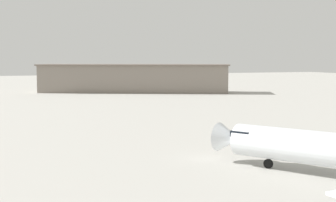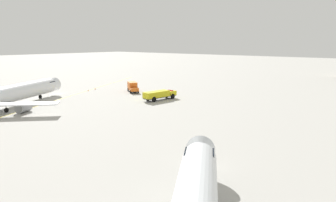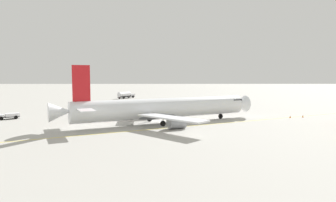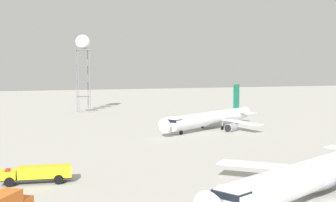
{
  "view_description": "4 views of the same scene",
  "coord_description": "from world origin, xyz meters",
  "px_view_note": "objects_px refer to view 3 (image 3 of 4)",
  "views": [
    {
      "loc": [
        -31.29,
        49.56,
        12.73
      ],
      "look_at": [
        -51.61,
        -3.68,
        7.51
      ],
      "focal_mm": 50.98,
      "sensor_mm": 36.0,
      "label": 1
    },
    {
      "loc": [
        -76.79,
        26.49,
        15.7
      ],
      "look_at": [
        -51.61,
        -3.68,
        7.97
      ],
      "focal_mm": 32.34,
      "sensor_mm": 36.0,
      "label": 2
    },
    {
      "loc": [
        -63.32,
        -1.61,
        9.9
      ],
      "look_at": [
        -0.7,
        -2.17,
        4.52
      ],
      "focal_mm": 31.29,
      "sensor_mm": 36.0,
      "label": 3
    },
    {
      "loc": [
        47.58,
        -39.92,
        17.05
      ],
      "look_at": [
        -51.61,
        -3.68,
        9.35
      ],
      "focal_mm": 50.39,
      "sensor_mm": 36.0,
      "label": 4
    }
  ],
  "objects_px": {
    "baggage_truck_truck": "(87,105)",
    "pushback_tug_truck": "(9,115)",
    "safety_cone_near": "(290,117)",
    "safety_cone_mid": "(303,116)",
    "airliner_main": "(162,109)",
    "fuel_tanker_truck": "(126,95)"
  },
  "relations": [
    {
      "from": "pushback_tug_truck",
      "to": "safety_cone_near",
      "type": "height_order",
      "value": "pushback_tug_truck"
    },
    {
      "from": "pushback_tug_truck",
      "to": "safety_cone_mid",
      "type": "xyz_separation_m",
      "value": [
        2.07,
        -69.15,
        -0.52
      ]
    },
    {
      "from": "fuel_tanker_truck",
      "to": "pushback_tug_truck",
      "type": "xyz_separation_m",
      "value": [
        -62.21,
        18.46,
        -0.78
      ]
    },
    {
      "from": "baggage_truck_truck",
      "to": "safety_cone_mid",
      "type": "xyz_separation_m",
      "value": [
        -22.67,
        -57.69,
        -0.43
      ]
    },
    {
      "from": "fuel_tanker_truck",
      "to": "safety_cone_mid",
      "type": "xyz_separation_m",
      "value": [
        -60.13,
        -50.69,
        -1.3
      ]
    },
    {
      "from": "safety_cone_mid",
      "to": "pushback_tug_truck",
      "type": "bearing_deg",
      "value": 91.72
    },
    {
      "from": "safety_cone_near",
      "to": "safety_cone_mid",
      "type": "distance_m",
      "value": 3.55
    },
    {
      "from": "baggage_truck_truck",
      "to": "pushback_tug_truck",
      "type": "bearing_deg",
      "value": 140.07
    },
    {
      "from": "pushback_tug_truck",
      "to": "safety_cone_mid",
      "type": "relative_size",
      "value": 8.86
    },
    {
      "from": "baggage_truck_truck",
      "to": "pushback_tug_truck",
      "type": "relative_size",
      "value": 0.81
    },
    {
      "from": "airliner_main",
      "to": "fuel_tanker_truck",
      "type": "height_order",
      "value": "airliner_main"
    },
    {
      "from": "pushback_tug_truck",
      "to": "baggage_truck_truck",
      "type": "bearing_deg",
      "value": -146.82
    },
    {
      "from": "airliner_main",
      "to": "pushback_tug_truck",
      "type": "bearing_deg",
      "value": 143.91
    },
    {
      "from": "baggage_truck_truck",
      "to": "safety_cone_near",
      "type": "height_order",
      "value": "baggage_truck_truck"
    },
    {
      "from": "baggage_truck_truck",
      "to": "fuel_tanker_truck",
      "type": "bearing_deg",
      "value": -25.67
    },
    {
      "from": "airliner_main",
      "to": "pushback_tug_truck",
      "type": "height_order",
      "value": "airliner_main"
    },
    {
      "from": "airliner_main",
      "to": "safety_cone_mid",
      "type": "height_order",
      "value": "airliner_main"
    },
    {
      "from": "airliner_main",
      "to": "baggage_truck_truck",
      "type": "distance_m",
      "value": 39.41
    },
    {
      "from": "fuel_tanker_truck",
      "to": "baggage_truck_truck",
      "type": "relative_size",
      "value": 2.27
    },
    {
      "from": "pushback_tug_truck",
      "to": "safety_cone_near",
      "type": "xyz_separation_m",
      "value": [
        1.21,
        -65.7,
        -0.52
      ]
    },
    {
      "from": "safety_cone_near",
      "to": "safety_cone_mid",
      "type": "relative_size",
      "value": 1.0
    },
    {
      "from": "baggage_truck_truck",
      "to": "pushback_tug_truck",
      "type": "height_order",
      "value": "pushback_tug_truck"
    }
  ]
}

